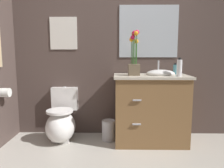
{
  "coord_description": "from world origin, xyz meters",
  "views": [
    {
      "loc": [
        -0.02,
        -1.52,
        1.14
      ],
      "look_at": [
        -0.07,
        1.17,
        0.77
      ],
      "focal_mm": 34.74,
      "sensor_mm": 36.0,
      "label": 1
    }
  ],
  "objects_px": {
    "soap_bottle": "(175,69)",
    "lotion_bottle": "(179,68)",
    "flower_vase": "(134,59)",
    "wall_mirror": "(149,31)",
    "trash_bin": "(109,130)",
    "toilet": "(61,122)",
    "wall_poster": "(63,33)",
    "toilet_paper_roll": "(5,93)",
    "vanity_cabinet": "(150,108)"
  },
  "relations": [
    {
      "from": "flower_vase",
      "to": "toilet",
      "type": "bearing_deg",
      "value": 175.53
    },
    {
      "from": "trash_bin",
      "to": "wall_poster",
      "type": "distance_m",
      "value": 1.46
    },
    {
      "from": "flower_vase",
      "to": "lotion_bottle",
      "type": "relative_size",
      "value": 2.49
    },
    {
      "from": "toilet",
      "to": "soap_bottle",
      "type": "relative_size",
      "value": 4.63
    },
    {
      "from": "lotion_bottle",
      "to": "wall_mirror",
      "type": "relative_size",
      "value": 0.28
    },
    {
      "from": "trash_bin",
      "to": "toilet",
      "type": "bearing_deg",
      "value": -178.9
    },
    {
      "from": "soap_bottle",
      "to": "toilet_paper_roll",
      "type": "height_order",
      "value": "soap_bottle"
    },
    {
      "from": "wall_poster",
      "to": "wall_mirror",
      "type": "relative_size",
      "value": 0.55
    },
    {
      "from": "lotion_bottle",
      "to": "trash_bin",
      "type": "distance_m",
      "value": 1.21
    },
    {
      "from": "soap_bottle",
      "to": "trash_bin",
      "type": "bearing_deg",
      "value": -174.42
    },
    {
      "from": "vanity_cabinet",
      "to": "wall_poster",
      "type": "height_order",
      "value": "wall_poster"
    },
    {
      "from": "vanity_cabinet",
      "to": "toilet",
      "type": "bearing_deg",
      "value": 178.71
    },
    {
      "from": "wall_poster",
      "to": "wall_mirror",
      "type": "height_order",
      "value": "wall_mirror"
    },
    {
      "from": "wall_mirror",
      "to": "toilet_paper_roll",
      "type": "relative_size",
      "value": 7.27
    },
    {
      "from": "lotion_bottle",
      "to": "wall_mirror",
      "type": "bearing_deg",
      "value": 123.78
    },
    {
      "from": "vanity_cabinet",
      "to": "flower_vase",
      "type": "height_order",
      "value": "flower_vase"
    },
    {
      "from": "lotion_bottle",
      "to": "toilet_paper_roll",
      "type": "bearing_deg",
      "value": -179.8
    },
    {
      "from": "wall_mirror",
      "to": "flower_vase",
      "type": "bearing_deg",
      "value": -122.96
    },
    {
      "from": "lotion_bottle",
      "to": "wall_poster",
      "type": "xyz_separation_m",
      "value": [
        -1.47,
        0.46,
        0.44
      ]
    },
    {
      "from": "flower_vase",
      "to": "soap_bottle",
      "type": "xyz_separation_m",
      "value": [
        0.56,
        0.17,
        -0.14
      ]
    },
    {
      "from": "toilet",
      "to": "wall_poster",
      "type": "xyz_separation_m",
      "value": [
        0.0,
        0.27,
        1.18
      ]
    },
    {
      "from": "flower_vase",
      "to": "soap_bottle",
      "type": "relative_size",
      "value": 3.71
    },
    {
      "from": "trash_bin",
      "to": "wall_poster",
      "type": "height_order",
      "value": "wall_poster"
    },
    {
      "from": "toilet",
      "to": "flower_vase",
      "type": "bearing_deg",
      "value": -4.47
    },
    {
      "from": "trash_bin",
      "to": "wall_mirror",
      "type": "height_order",
      "value": "wall_mirror"
    },
    {
      "from": "soap_bottle",
      "to": "trash_bin",
      "type": "xyz_separation_m",
      "value": [
        -0.88,
        -0.09,
        -0.81
      ]
    },
    {
      "from": "trash_bin",
      "to": "toilet_paper_roll",
      "type": "distance_m",
      "value": 1.38
    },
    {
      "from": "soap_bottle",
      "to": "trash_bin",
      "type": "relative_size",
      "value": 0.55
    },
    {
      "from": "soap_bottle",
      "to": "lotion_bottle",
      "type": "height_order",
      "value": "lotion_bottle"
    },
    {
      "from": "vanity_cabinet",
      "to": "lotion_bottle",
      "type": "relative_size",
      "value": 4.77
    },
    {
      "from": "flower_vase",
      "to": "trash_bin",
      "type": "bearing_deg",
      "value": 164.92
    },
    {
      "from": "lotion_bottle",
      "to": "wall_poster",
      "type": "relative_size",
      "value": 0.51
    },
    {
      "from": "flower_vase",
      "to": "soap_bottle",
      "type": "bearing_deg",
      "value": 17.12
    },
    {
      "from": "toilet",
      "to": "flower_vase",
      "type": "xyz_separation_m",
      "value": [
        0.95,
        -0.07,
        0.84
      ]
    },
    {
      "from": "wall_poster",
      "to": "flower_vase",
      "type": "bearing_deg",
      "value": -19.83
    },
    {
      "from": "toilet",
      "to": "lotion_bottle",
      "type": "distance_m",
      "value": 1.66
    },
    {
      "from": "flower_vase",
      "to": "wall_mirror",
      "type": "xyz_separation_m",
      "value": [
        0.22,
        0.34,
        0.37
      ]
    },
    {
      "from": "toilet",
      "to": "wall_mirror",
      "type": "height_order",
      "value": "wall_mirror"
    },
    {
      "from": "wall_mirror",
      "to": "toilet",
      "type": "bearing_deg",
      "value": -167.1
    },
    {
      "from": "toilet",
      "to": "trash_bin",
      "type": "xyz_separation_m",
      "value": [
        0.63,
        0.01,
        -0.11
      ]
    },
    {
      "from": "toilet",
      "to": "vanity_cabinet",
      "type": "relative_size",
      "value": 0.65
    },
    {
      "from": "flower_vase",
      "to": "wall_mirror",
      "type": "bearing_deg",
      "value": 57.04
    },
    {
      "from": "toilet_paper_roll",
      "to": "wall_poster",
      "type": "bearing_deg",
      "value": 36.69
    },
    {
      "from": "trash_bin",
      "to": "wall_poster",
      "type": "xyz_separation_m",
      "value": [
        -0.63,
        0.26,
        1.29
      ]
    },
    {
      "from": "wall_poster",
      "to": "wall_mirror",
      "type": "bearing_deg",
      "value": 0.0
    },
    {
      "from": "toilet",
      "to": "wall_mirror",
      "type": "xyz_separation_m",
      "value": [
        1.17,
        0.27,
        1.21
      ]
    },
    {
      "from": "flower_vase",
      "to": "vanity_cabinet",
      "type": "bearing_deg",
      "value": 11.98
    },
    {
      "from": "lotion_bottle",
      "to": "toilet",
      "type": "bearing_deg",
      "value": 172.69
    },
    {
      "from": "soap_bottle",
      "to": "toilet",
      "type": "bearing_deg",
      "value": -176.28
    },
    {
      "from": "soap_bottle",
      "to": "wall_poster",
      "type": "xyz_separation_m",
      "value": [
        -1.5,
        0.17,
        0.48
      ]
    }
  ]
}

